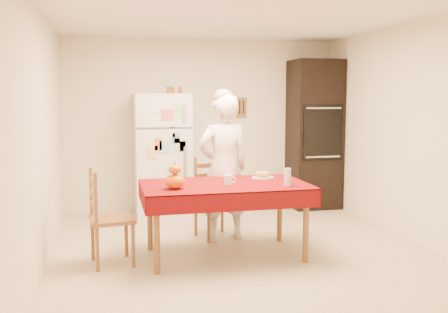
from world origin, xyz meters
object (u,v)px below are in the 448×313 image
object	(u,v)px
refrigerator	(162,155)
bread_plate	(263,178)
dining_table	(225,190)
chair_left	(105,214)
oven_cabinet	(314,134)
pumpkin_lower	(175,181)
chair_far	(213,194)
seated_woman	(223,168)
wine_glass	(288,177)
coffee_mug	(228,180)

from	to	relation	value
refrigerator	bread_plate	size ratio (longest dim) A/B	7.08
dining_table	chair_left	bearing A→B (deg)	-179.38
oven_cabinet	pumpkin_lower	size ratio (longest dim) A/B	11.40
oven_cabinet	chair_far	world-z (taller)	oven_cabinet
refrigerator	bread_plate	world-z (taller)	refrigerator
refrigerator	chair_left	bearing A→B (deg)	-111.33
oven_cabinet	dining_table	xyz separation A→B (m)	(-1.85, -2.02, -0.41)
seated_woman	bread_plate	distance (m)	0.52
dining_table	wine_glass	bearing A→B (deg)	-22.97
oven_cabinet	coffee_mug	size ratio (longest dim) A/B	22.00
coffee_mug	wine_glass	xyz separation A→B (m)	(0.57, -0.18, 0.04)
dining_table	coffee_mug	xyz separation A→B (m)	(0.02, -0.07, 0.12)
refrigerator	oven_cabinet	distance (m)	2.29
dining_table	seated_woman	bearing A→B (deg)	78.45
wine_glass	oven_cabinet	bearing A→B (deg)	61.00
chair_left	refrigerator	bearing A→B (deg)	-29.77
refrigerator	wine_glass	xyz separation A→B (m)	(1.02, -2.22, -0.00)
dining_table	pumpkin_lower	xyz separation A→B (m)	(-0.54, -0.18, 0.14)
wine_glass	refrigerator	bearing A→B (deg)	114.64
refrigerator	wine_glass	bearing A→B (deg)	-65.36
oven_cabinet	pumpkin_lower	xyz separation A→B (m)	(-2.39, -2.20, -0.27)
pumpkin_lower	dining_table	bearing A→B (deg)	18.55
chair_far	coffee_mug	size ratio (longest dim) A/B	9.50
wine_glass	bread_plate	xyz separation A→B (m)	(-0.11, 0.48, -0.08)
seated_woman	chair_far	bearing A→B (deg)	-71.18
oven_cabinet	chair_far	distance (m)	2.29
refrigerator	wine_glass	size ratio (longest dim) A/B	9.66
refrigerator	seated_woman	distance (m)	1.49
pumpkin_lower	bread_plate	world-z (taller)	pumpkin_lower
coffee_mug	bread_plate	distance (m)	0.56
coffee_mug	pumpkin_lower	bearing A→B (deg)	-168.79
chair_far	pumpkin_lower	distance (m)	1.15
refrigerator	chair_far	size ratio (longest dim) A/B	1.79
oven_cabinet	dining_table	world-z (taller)	oven_cabinet
chair_far	chair_left	xyz separation A→B (m)	(-1.24, -0.77, 0.00)
chair_left	pumpkin_lower	xyz separation A→B (m)	(0.67, -0.17, 0.33)
chair_far	seated_woman	size ratio (longest dim) A/B	0.56
chair_far	bread_plate	xyz separation A→B (m)	(0.45, -0.53, 0.26)
chair_far	wine_glass	bearing A→B (deg)	-76.83
oven_cabinet	wine_glass	distance (m)	2.61
bread_plate	chair_left	bearing A→B (deg)	-171.74
seated_woman	refrigerator	bearing A→B (deg)	-76.97
chair_left	seated_woman	size ratio (longest dim) A/B	0.56
chair_left	pumpkin_lower	distance (m)	0.76
dining_table	chair_left	world-z (taller)	chair_left
chair_left	wine_glass	world-z (taller)	chair_left
dining_table	bread_plate	bearing A→B (deg)	25.66
seated_woman	coffee_mug	bearing A→B (deg)	72.53
refrigerator	wine_glass	world-z (taller)	refrigerator
pumpkin_lower	wine_glass	bearing A→B (deg)	-3.57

